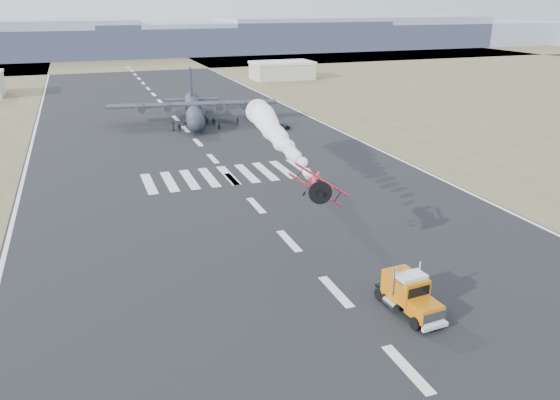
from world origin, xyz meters
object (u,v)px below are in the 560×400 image
transport_aircraft (193,109)px  crew_d (179,128)px  crew_h (237,121)px  aerobatic_biplane (318,186)px  crew_e (173,126)px  crew_f (214,122)px  hangar_right (282,70)px  crew_b (207,121)px  semi_truck (409,293)px  crew_g (249,118)px  crew_c (202,125)px  support_vehicle (278,126)px  crew_a (219,126)px

transport_aircraft → crew_d: bearing=-108.5°
crew_h → aerobatic_biplane: bearing=132.8°
crew_e → crew_d: bearing=-158.3°
crew_f → crew_h: size_ratio=1.00×
transport_aircraft → crew_f: size_ratio=21.75×
hangar_right → crew_b: size_ratio=12.79×
aerobatic_biplane → crew_d: (-2.38, 63.92, -7.32)m
semi_truck → crew_g: semi_truck is taller
transport_aircraft → crew_c: (-0.00, -8.14, -1.86)m
support_vehicle → crew_d: bearing=71.8°
semi_truck → transport_aircraft: size_ratio=0.22×
crew_c → crew_d: bearing=-138.1°
hangar_right → transport_aircraft: (-42.66, -58.49, -0.29)m
hangar_right → crew_d: (-47.57, -67.63, -2.20)m
support_vehicle → crew_b: size_ratio=3.13×
crew_g → hangar_right: bearing=13.7°
crew_d → crew_e: (-1.11, 1.30, 0.10)m
support_vehicle → hangar_right: bearing=-23.6°
semi_truck → crew_e: semi_truck is taller
crew_e → crew_f: crew_e is taller
hangar_right → crew_d: 82.72m
semi_truck → crew_c: semi_truck is taller
crew_b → crew_c: bearing=73.0°
transport_aircraft → crew_b: transport_aircraft is taller
transport_aircraft → crew_e: bearing=-117.8°
semi_truck → crew_b: bearing=85.2°
hangar_right → crew_e: hangar_right is taller
aerobatic_biplane → crew_f: aerobatic_biplane is taller
crew_g → aerobatic_biplane: bearing=-151.4°
transport_aircraft → crew_d: transport_aircraft is taller
transport_aircraft → crew_g: (11.36, -4.71, -1.83)m
crew_a → aerobatic_biplane: bearing=-89.7°
crew_b → aerobatic_biplane: bearing=99.8°
crew_b → crew_g: 9.49m
crew_h → crew_f: bearing=38.1°
aerobatic_biplane → crew_f: bearing=94.5°
transport_aircraft → crew_a: transport_aircraft is taller
crew_h → crew_g: bearing=-91.3°
crew_g → semi_truck: bearing=-147.3°
crew_d → hangar_right: bearing=34.4°
aerobatic_biplane → crew_h: aerobatic_biplane is taller
semi_truck → aerobatic_biplane: bearing=102.7°
crew_b → crew_f: crew_f is taller
crew_d → crew_f: bearing=0.9°
crew_f → crew_a: bearing=-42.7°
crew_f → hangar_right: bearing=105.1°
support_vehicle → crew_d: (-19.59, 5.45, 0.12)m
crew_d → crew_f: crew_f is taller
transport_aircraft → crew_e: 10.06m
hangar_right → crew_e: 82.31m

